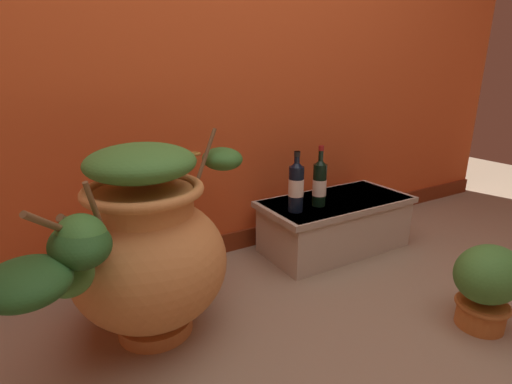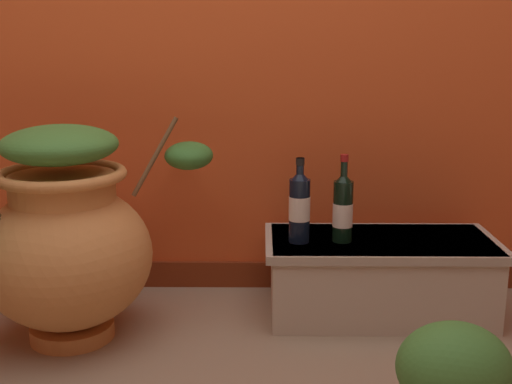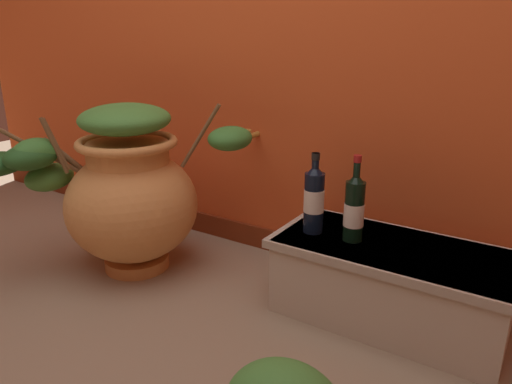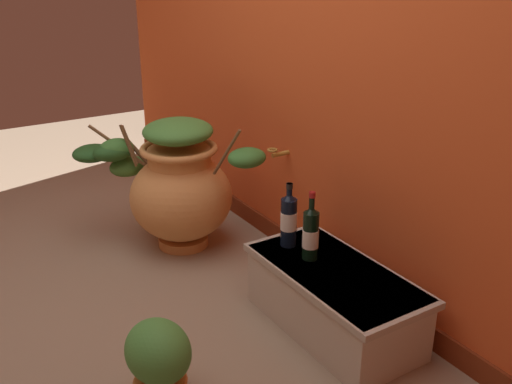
{
  "view_description": "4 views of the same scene",
  "coord_description": "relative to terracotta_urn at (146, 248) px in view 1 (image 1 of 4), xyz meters",
  "views": [
    {
      "loc": [
        -0.81,
        -0.65,
        0.96
      ],
      "look_at": [
        -0.0,
        0.72,
        0.45
      ],
      "focal_mm": 27.07,
      "sensor_mm": 36.0,
      "label": 1
    },
    {
      "loc": [
        0.14,
        -1.39,
        0.99
      ],
      "look_at": [
        0.12,
        0.71,
        0.49
      ],
      "focal_mm": 45.45,
      "sensor_mm": 36.0,
      "label": 2
    },
    {
      "loc": [
        0.99,
        -0.7,
        1.0
      ],
      "look_at": [
        0.11,
        0.66,
        0.45
      ],
      "focal_mm": 33.65,
      "sensor_mm": 36.0,
      "label": 3
    },
    {
      "loc": [
        2.22,
        -0.59,
        1.53
      ],
      "look_at": [
        -0.03,
        0.82,
        0.44
      ],
      "focal_mm": 41.13,
      "sensor_mm": 36.0,
      "label": 4
    }
  ],
  "objects": [
    {
      "name": "wine_bottle_left",
      "position": [
        0.79,
        0.19,
        0.07
      ],
      "size": [
        0.08,
        0.08,
        0.3
      ],
      "color": "black",
      "rests_on": "stone_ledge"
    },
    {
      "name": "wine_bottle_middle",
      "position": [
        0.94,
        0.2,
        0.06
      ],
      "size": [
        0.07,
        0.07,
        0.31
      ],
      "color": "black",
      "rests_on": "stone_ledge"
    },
    {
      "name": "terracotta_urn",
      "position": [
        0.0,
        0.0,
        0.0
      ],
      "size": [
        0.93,
        0.75,
        0.73
      ],
      "color": "#D68E4C",
      "rests_on": "ground_plane"
    },
    {
      "name": "potted_shrub",
      "position": [
        1.11,
        -0.6,
        -0.17
      ],
      "size": [
        0.28,
        0.23,
        0.34
      ],
      "color": "#C17033",
      "rests_on": "ground_plane"
    },
    {
      "name": "stone_ledge",
      "position": [
        1.08,
        0.22,
        -0.2
      ],
      "size": [
        0.83,
        0.41,
        0.29
      ],
      "color": "beige",
      "rests_on": "ground_plane"
    }
  ]
}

